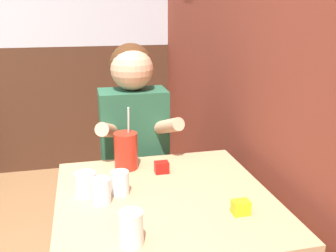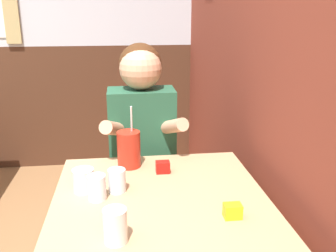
% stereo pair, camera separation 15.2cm
% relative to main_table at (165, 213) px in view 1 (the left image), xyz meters
% --- Properties ---
extents(brick_wall_right, '(0.08, 4.41, 2.70)m').
position_rel_main_table_xyz_m(brick_wall_right, '(0.52, 0.88, 0.70)').
color(brick_wall_right, brown).
rests_on(brick_wall_right, ground_plane).
extents(main_table, '(0.81, 0.83, 0.72)m').
position_rel_main_table_xyz_m(main_table, '(0.00, 0.00, 0.00)').
color(main_table, tan).
rests_on(main_table, ground_plane).
extents(person_seated, '(0.42, 0.41, 1.25)m').
position_rel_main_table_xyz_m(person_seated, '(-0.04, 0.58, 0.02)').
color(person_seated, '#235138').
rests_on(person_seated, ground_plane).
extents(cocktail_pitcher, '(0.10, 0.10, 0.28)m').
position_rel_main_table_xyz_m(cocktail_pitcher, '(-0.11, 0.30, 0.16)').
color(cocktail_pitcher, '#B22819').
rests_on(cocktail_pitcher, main_table).
extents(glass_near_pitcher, '(0.07, 0.07, 0.10)m').
position_rel_main_table_xyz_m(glass_near_pitcher, '(-0.24, 0.00, 0.12)').
color(glass_near_pitcher, silver).
rests_on(glass_near_pitcher, main_table).
extents(glass_center, '(0.07, 0.07, 0.11)m').
position_rel_main_table_xyz_m(glass_center, '(-0.17, -0.27, 0.13)').
color(glass_center, silver).
rests_on(glass_center, main_table).
extents(glass_far_side, '(0.08, 0.08, 0.09)m').
position_rel_main_table_xyz_m(glass_far_side, '(-0.29, 0.08, 0.12)').
color(glass_far_side, silver).
rests_on(glass_far_side, main_table).
extents(glass_by_brick, '(0.07, 0.07, 0.09)m').
position_rel_main_table_xyz_m(glass_by_brick, '(-0.16, 0.06, 0.12)').
color(glass_by_brick, silver).
rests_on(glass_by_brick, main_table).
extents(condiment_ketchup, '(0.06, 0.04, 0.05)m').
position_rel_main_table_xyz_m(condiment_ketchup, '(0.03, 0.21, 0.10)').
color(condiment_ketchup, '#B7140F').
rests_on(condiment_ketchup, main_table).
extents(condiment_mustard, '(0.06, 0.04, 0.05)m').
position_rel_main_table_xyz_m(condiment_mustard, '(0.23, -0.18, 0.10)').
color(condiment_mustard, yellow).
rests_on(condiment_mustard, main_table).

